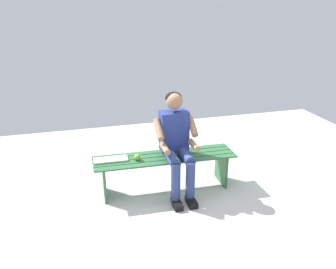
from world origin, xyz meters
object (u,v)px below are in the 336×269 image
Objects in this scene: person_seated at (177,141)px; book_open at (111,160)px; apple at (137,157)px; bench_near at (165,164)px.

person_seated reaches higher than book_open.
book_open is (0.79, -0.15, -0.23)m from person_seated.
person_seated is 15.79× the size of apple.
person_seated reaches higher than bench_near.
book_open is at bearing -4.41° from bench_near.
bench_near is 4.28× the size of book_open.
bench_near is at bearing -176.75° from apple.
apple is 0.19× the size of book_open.
person_seated reaches higher than apple.
book_open reaches higher than bench_near.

